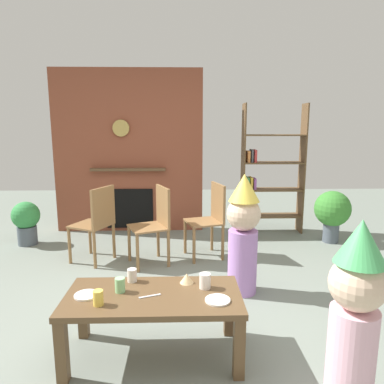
# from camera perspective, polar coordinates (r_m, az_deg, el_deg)

# --- Properties ---
(ground_plane) EXTENTS (12.00, 12.00, 0.00)m
(ground_plane) POSITION_cam_1_polar(r_m,az_deg,el_deg) (3.18, -2.64, -19.32)
(ground_plane) COLOR gray
(brick_fireplace_feature) EXTENTS (2.20, 0.28, 2.40)m
(brick_fireplace_feature) POSITION_cam_1_polar(r_m,az_deg,el_deg) (5.42, -10.10, 6.31)
(brick_fireplace_feature) COLOR brown
(brick_fireplace_feature) RESTS_ON ground_plane
(bookshelf) EXTENTS (0.90, 0.28, 1.90)m
(bookshelf) POSITION_cam_1_polar(r_m,az_deg,el_deg) (5.36, 12.16, 2.87)
(bookshelf) COLOR brown
(bookshelf) RESTS_ON ground_plane
(coffee_table) EXTENTS (1.20, 0.57, 0.46)m
(coffee_table) POSITION_cam_1_polar(r_m,az_deg,el_deg) (2.55, -6.22, -17.51)
(coffee_table) COLOR brown
(coffee_table) RESTS_ON ground_plane
(paper_cup_near_left) EXTENTS (0.07, 0.07, 0.10)m
(paper_cup_near_left) POSITION_cam_1_polar(r_m,az_deg,el_deg) (2.43, -14.86, -16.13)
(paper_cup_near_left) COLOR #F2CC4C
(paper_cup_near_left) RESTS_ON coffee_table
(paper_cup_near_right) EXTENTS (0.08, 0.08, 0.11)m
(paper_cup_near_right) POSITION_cam_1_polar(r_m,az_deg,el_deg) (2.57, 2.10, -14.10)
(paper_cup_near_right) COLOR silver
(paper_cup_near_right) RESTS_ON coffee_table
(paper_cup_center) EXTENTS (0.07, 0.07, 0.10)m
(paper_cup_center) POSITION_cam_1_polar(r_m,az_deg,el_deg) (2.56, -11.50, -14.46)
(paper_cup_center) COLOR #8CD18C
(paper_cup_center) RESTS_ON coffee_table
(paper_cup_far_left) EXTENTS (0.07, 0.07, 0.10)m
(paper_cup_far_left) POSITION_cam_1_polar(r_m,az_deg,el_deg) (2.70, -9.61, -13.07)
(paper_cup_far_left) COLOR silver
(paper_cup_far_left) RESTS_ON coffee_table
(paper_plate_front) EXTENTS (0.17, 0.17, 0.01)m
(paper_plate_front) POSITION_cam_1_polar(r_m,az_deg,el_deg) (2.43, 4.15, -16.95)
(paper_plate_front) COLOR white
(paper_plate_front) RESTS_ON coffee_table
(paper_plate_rear) EXTENTS (0.16, 0.16, 0.01)m
(paper_plate_rear) POSITION_cam_1_polar(r_m,az_deg,el_deg) (2.58, -16.64, -15.60)
(paper_plate_rear) COLOR white
(paper_plate_rear) RESTS_ON coffee_table
(birthday_cake_slice) EXTENTS (0.10, 0.10, 0.07)m
(birthday_cake_slice) POSITION_cam_1_polar(r_m,az_deg,el_deg) (2.65, -0.87, -13.69)
(birthday_cake_slice) COLOR #EAC68C
(birthday_cake_slice) RESTS_ON coffee_table
(table_fork) EXTENTS (0.15, 0.07, 0.01)m
(table_fork) POSITION_cam_1_polar(r_m,az_deg,el_deg) (2.49, -6.79, -16.29)
(table_fork) COLOR silver
(table_fork) RESTS_ON coffee_table
(child_with_cone_hat) EXTENTS (0.31, 0.31, 1.10)m
(child_with_cone_hat) POSITION_cam_1_polar(r_m,az_deg,el_deg) (2.25, 24.73, -16.95)
(child_with_cone_hat) COLOR #EAB2C6
(child_with_cone_hat) RESTS_ON ground_plane
(child_in_pink) EXTENTS (0.32, 0.32, 1.15)m
(child_in_pink) POSITION_cam_1_polar(r_m,az_deg,el_deg) (3.38, 8.23, -6.27)
(child_in_pink) COLOR #B27FCC
(child_in_pink) RESTS_ON ground_plane
(dining_chair_left) EXTENTS (0.53, 0.53, 0.90)m
(dining_chair_left) POSITION_cam_1_polar(r_m,az_deg,el_deg) (4.26, -15.00, -4.35)
(dining_chair_left) COLOR olive
(dining_chair_left) RESTS_ON ground_plane
(dining_chair_middle) EXTENTS (0.52, 0.52, 0.90)m
(dining_chair_middle) POSITION_cam_1_polar(r_m,az_deg,el_deg) (4.11, -5.88, -4.58)
(dining_chair_middle) COLOR olive
(dining_chair_middle) RESTS_ON ground_plane
(dining_chair_right) EXTENTS (0.49, 0.49, 0.90)m
(dining_chair_right) POSITION_cam_1_polar(r_m,az_deg,el_deg) (4.31, 3.04, -3.82)
(dining_chair_right) COLOR olive
(dining_chair_right) RESTS_ON ground_plane
(potted_plant_tall) EXTENTS (0.48, 0.48, 0.71)m
(potted_plant_tall) POSITION_cam_1_polar(r_m,az_deg,el_deg) (5.21, 21.65, -2.84)
(potted_plant_tall) COLOR #4C5660
(potted_plant_tall) RESTS_ON ground_plane
(potted_plant_short) EXTENTS (0.36, 0.36, 0.59)m
(potted_plant_short) POSITION_cam_1_polar(r_m,az_deg,el_deg) (5.26, -25.12, -4.12)
(potted_plant_short) COLOR #4C5660
(potted_plant_short) RESTS_ON ground_plane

